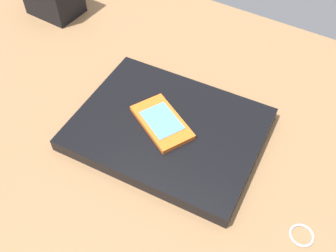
% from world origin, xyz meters
% --- Properties ---
extents(desk_surface, '(1.20, 0.80, 0.03)m').
position_xyz_m(desk_surface, '(0.00, 0.00, 0.01)').
color(desk_surface, olive).
rests_on(desk_surface, ground).
extents(laptop_closed, '(0.33, 0.26, 0.02)m').
position_xyz_m(laptop_closed, '(0.03, -0.02, 0.04)').
color(laptop_closed, black).
rests_on(laptop_closed, desk_surface).
extents(cell_phone_on_laptop, '(0.13, 0.11, 0.01)m').
position_xyz_m(cell_phone_on_laptop, '(0.02, -0.02, 0.06)').
color(cell_phone_on_laptop, orange).
rests_on(cell_phone_on_laptop, laptop_closed).
extents(key_ring, '(0.04, 0.04, 0.00)m').
position_xyz_m(key_ring, '(0.29, -0.08, 0.03)').
color(key_ring, silver).
rests_on(key_ring, desk_surface).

